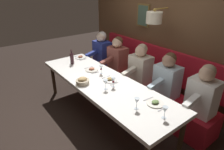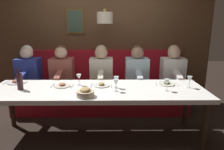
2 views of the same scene
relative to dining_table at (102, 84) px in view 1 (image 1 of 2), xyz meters
The scene contains 20 objects.
ground_plane 0.68m from the dining_table, ahead, with size 12.00×12.00×0.00m, color black.
dining_table is the anchor object (origin of this frame).
banquette_bench 1.00m from the dining_table, ahead, with size 0.52×3.16×0.45m, color red.
back_wall_panel 1.61m from the dining_table, ahead, with size 0.59×4.36×2.90m.
diner_nearest 1.57m from the dining_table, 55.80° to the right, with size 0.60×0.40×0.79m.
diner_near 1.11m from the dining_table, 36.64° to the right, with size 0.60×0.40×0.79m.
diner_middle 0.89m from the dining_table, ahead, with size 0.60×0.40×0.79m.
diner_far 1.12m from the dining_table, 37.43° to the left, with size 0.60×0.40×0.79m.
diner_farthest 1.55m from the dining_table, 55.26° to the left, with size 0.60×0.40×0.79m.
place_setting_0 0.15m from the dining_table, 22.45° to the right, with size 0.24×0.31×0.05m.
place_setting_1 1.02m from the dining_table, 79.73° to the right, with size 0.24×0.32×0.05m.
place_setting_2 0.52m from the dining_table, 77.83° to the left, with size 0.24×0.31×0.05m.
place_setting_3 1.28m from the dining_table, 77.37° to the left, with size 0.24×0.32×0.05m.
wine_glass_0 1.29m from the dining_table, 88.71° to the right, with size 0.07×0.07×0.16m.
wine_glass_1 0.31m from the dining_table, 83.10° to the right, with size 0.07×0.07×0.16m.
wine_glass_2 0.36m from the dining_table, 58.57° to the left, with size 0.07×0.07×0.16m.
wine_glass_3 0.95m from the dining_table, 96.36° to the right, with size 0.07×0.07×0.16m.
wine_glass_4 0.33m from the dining_table, 113.81° to the right, with size 0.07×0.07×0.16m.
wine_bottle 1.06m from the dining_table, 91.42° to the left, with size 0.08×0.08×0.30m.
bread_bowl 0.35m from the dining_table, 157.19° to the left, with size 0.22×0.22×0.12m.
Camera 1 is at (-1.66, -2.42, 2.24)m, focal length 31.09 mm.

